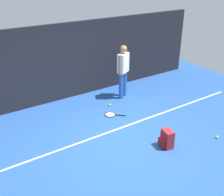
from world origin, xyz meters
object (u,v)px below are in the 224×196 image
tennis_player (123,69)px  backpack (167,139)px  tennis_ball_by_fence (110,105)px  tennis_ball_near_player (217,137)px  tennis_racket (111,115)px

tennis_player → backpack: (-0.77, -2.82, -0.76)m
tennis_ball_by_fence → backpack: bearing=-91.3°
tennis_player → tennis_ball_near_player: bearing=71.5°
tennis_player → tennis_ball_by_fence: bearing=-4.2°
backpack → tennis_racket: bearing=-162.6°
tennis_player → tennis_ball_by_fence: (-0.71, -0.31, -0.93)m
tennis_player → backpack: 3.02m
tennis_racket → tennis_ball_by_fence: tennis_ball_by_fence is taller
tennis_player → tennis_racket: bearing=11.9°
tennis_racket → tennis_ball_near_player: size_ratio=8.68×
tennis_ball_near_player → tennis_ball_by_fence: bearing=112.9°
tennis_ball_near_player → tennis_ball_by_fence: same height
tennis_racket → tennis_ball_near_player: bearing=164.2°
tennis_ball_by_fence → tennis_ball_near_player: bearing=-67.1°
backpack → tennis_ball_near_player: size_ratio=6.67×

